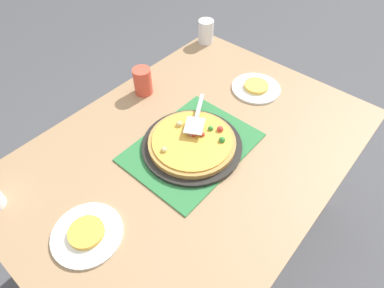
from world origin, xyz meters
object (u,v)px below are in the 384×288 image
pizza_pan (192,145)px  cup_far (206,32)px  served_slice_left (86,232)px  served_slice_right (256,86)px  plate_near_left (87,234)px  plate_far_right (256,88)px  pizza_server (197,117)px  cup_corner (143,81)px  pizza (192,141)px

pizza_pan → cup_far: cup_far is taller
served_slice_left → served_slice_right: size_ratio=1.00×
plate_near_left → served_slice_right: size_ratio=2.00×
plate_far_right → pizza_server: size_ratio=1.00×
served_slice_right → cup_corner: 0.51m
pizza_pan → plate_far_right: (0.46, 0.01, -0.01)m
pizza_pan → plate_near_left: (-0.48, 0.01, -0.01)m
plate_far_right → cup_far: 0.46m
cup_far → pizza_server: (-0.54, -0.39, 0.01)m
served_slice_right → cup_corner: cup_corner is taller
plate_near_left → cup_corner: size_ratio=1.83×
served_slice_left → cup_corner: 0.70m
pizza_pan → pizza_server: (0.08, 0.05, 0.06)m
plate_near_left → plate_far_right: (0.94, 0.00, 0.00)m
pizza_pan → pizza: 0.02m
pizza_pan → cup_corner: size_ratio=3.17×
cup_corner → pizza_server: cup_corner is taller
pizza_pan → served_slice_left: 0.48m
cup_corner → pizza_server: 0.33m
plate_near_left → pizza_server: bearing=4.0°
plate_far_right → cup_corner: 0.51m
plate_near_left → cup_far: bearing=21.3°
cup_corner → plate_near_left: bearing=-147.9°
pizza → served_slice_left: size_ratio=3.00×
pizza → plate_far_right: (0.46, 0.01, -0.03)m
plate_near_left → cup_far: 1.18m
pizza_pan → cup_far: size_ratio=3.17×
pizza → served_slice_left: (-0.48, 0.01, -0.02)m
pizza_pan → plate_far_right: 0.46m
pizza_pan → pizza_server: bearing=30.1°
pizza → served_slice_left: pizza is taller
served_slice_right → pizza_server: (-0.37, 0.04, 0.05)m
plate_near_left → pizza_server: size_ratio=1.00×
plate_near_left → pizza_server: 0.57m
pizza_pan → cup_corner: bearing=73.8°
pizza → plate_far_right: pizza is taller
pizza → plate_far_right: size_ratio=1.50×
pizza → cup_far: size_ratio=2.75×
cup_corner → pizza: bearing=-106.0°
served_slice_left → pizza_server: bearing=4.0°
cup_corner → cup_far: bearing=6.6°
pizza_pan → served_slice_left: bearing=178.9°
pizza → plate_far_right: bearing=1.3°
plate_far_right → pizza_server: 0.38m
served_slice_left → pizza_pan: bearing=-1.1°
pizza → served_slice_right: (0.46, 0.01, -0.02)m
plate_far_right → served_slice_left: bearing=-179.9°
served_slice_right → pizza_server: size_ratio=0.50×
pizza_pan → plate_far_right: size_ratio=1.73×
pizza → plate_near_left: (-0.48, 0.01, -0.03)m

